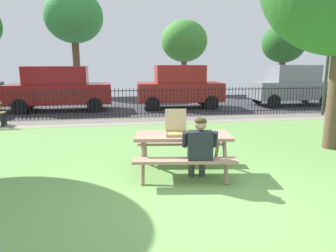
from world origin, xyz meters
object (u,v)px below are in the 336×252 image
at_px(adult_at_table, 199,147).
at_px(lamp_post_walkway, 330,43).
at_px(parked_car_right, 292,85).
at_px(pizza_slice_on_table, 204,134).
at_px(parked_car_center, 180,86).
at_px(picnic_table_foreground, 183,143).
at_px(pizza_box_open, 176,130).
at_px(far_tree_midleft, 74,17).
at_px(far_tree_midright, 284,43).
at_px(parked_car_left, 59,88).
at_px(far_tree_center, 184,41).

bearing_deg(adult_at_table, lamp_post_walkway, 42.73).
bearing_deg(parked_car_right, pizza_slice_on_table, -128.22).
bearing_deg(parked_car_center, parked_car_right, 0.00).
relative_size(picnic_table_foreground, adult_at_table, 1.67).
xyz_separation_m(pizza_slice_on_table, adult_at_table, (-0.21, -0.47, -0.12)).
height_order(picnic_table_foreground, pizza_box_open, pizza_box_open).
distance_m(pizza_slice_on_table, parked_car_right, 11.10).
bearing_deg(pizza_slice_on_table, lamp_post_walkway, 41.43).
relative_size(pizza_box_open, parked_car_right, 0.13).
bearing_deg(adult_at_table, far_tree_midleft, 104.02).
bearing_deg(adult_at_table, far_tree_midright, 57.42).
xyz_separation_m(parked_car_left, parked_car_center, (5.38, 0.00, 0.01)).
distance_m(parked_car_center, parked_car_right, 5.64).
relative_size(picnic_table_foreground, far_tree_midright, 0.41).
bearing_deg(far_tree_midleft, parked_car_center, -51.84).
distance_m(adult_at_table, lamp_post_walkway, 9.56).
distance_m(pizza_slice_on_table, far_tree_midright, 18.84).
height_order(picnic_table_foreground, adult_at_table, adult_at_table).
bearing_deg(far_tree_center, pizza_box_open, -102.33).
bearing_deg(far_tree_midleft, picnic_table_foreground, -76.16).
bearing_deg(far_tree_midright, parked_car_center, -141.92).
bearing_deg(picnic_table_foreground, adult_at_table, -70.67).
relative_size(adult_at_table, parked_car_right, 0.30).
distance_m(parked_car_right, far_tree_midleft, 13.67).
distance_m(pizza_box_open, far_tree_center, 16.17).
relative_size(picnic_table_foreground, far_tree_center, 0.40).
bearing_deg(picnic_table_foreground, parked_car_left, 113.50).
xyz_separation_m(pizza_box_open, lamp_post_walkway, (7.15, 5.77, 1.98)).
relative_size(adult_at_table, far_tree_midleft, 0.18).
xyz_separation_m(pizza_box_open, parked_car_right, (7.38, 8.63, 0.15)).
height_order(far_tree_midleft, far_tree_center, far_tree_midleft).
bearing_deg(pizza_box_open, parked_car_left, 112.86).
height_order(lamp_post_walkway, parked_car_right, lamp_post_walkway).
xyz_separation_m(far_tree_midleft, far_tree_center, (7.13, 0.00, -1.40)).
bearing_deg(picnic_table_foreground, parked_car_right, 50.00).
relative_size(adult_at_table, parked_car_left, 0.27).
xyz_separation_m(pizza_slice_on_table, parked_car_center, (1.23, 8.72, 0.23)).
bearing_deg(far_tree_midleft, parked_car_right, -32.07).
distance_m(adult_at_table, parked_car_left, 10.00).
height_order(adult_at_table, far_tree_midright, far_tree_midright).
distance_m(adult_at_table, parked_car_center, 9.30).
height_order(picnic_table_foreground, parked_car_left, parked_car_left).
xyz_separation_m(pizza_box_open, far_tree_midleft, (-3.72, 15.59, 4.03)).
bearing_deg(lamp_post_walkway, parked_car_center, 152.07).
bearing_deg(parked_car_center, lamp_post_walkway, -27.93).
xyz_separation_m(adult_at_table, parked_car_center, (1.44, 9.18, 0.35)).
bearing_deg(parked_car_left, far_tree_center, 44.64).
height_order(parked_car_right, far_tree_center, far_tree_center).
bearing_deg(far_tree_midleft, parked_car_left, -89.31).
bearing_deg(pizza_box_open, lamp_post_walkway, 38.90).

